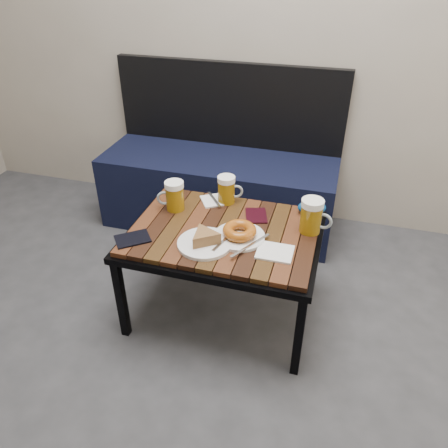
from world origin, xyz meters
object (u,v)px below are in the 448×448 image
(beer_mug_right, at_px, (312,216))
(passport_navy, at_px, (133,239))
(plate_pie, at_px, (205,240))
(passport_burgundy, at_px, (256,216))
(plate_bagel, at_px, (239,233))
(bench, at_px, (220,183))
(beer_mug_left, at_px, (174,196))
(knit_pouch, at_px, (312,208))
(cafe_table, at_px, (224,238))
(beer_mug_centre, at_px, (227,190))

(beer_mug_right, xyz_separation_m, passport_navy, (-0.71, -0.27, -0.07))
(beer_mug_right, height_order, plate_pie, beer_mug_right)
(beer_mug_right, relative_size, passport_burgundy, 1.18)
(plate_bagel, bearing_deg, bench, 112.03)
(beer_mug_left, relative_size, knit_pouch, 1.08)
(passport_navy, bearing_deg, knit_pouch, 82.55)
(cafe_table, relative_size, beer_mug_right, 5.46)
(passport_burgundy, bearing_deg, beer_mug_centre, 135.75)
(cafe_table, bearing_deg, knit_pouch, 34.95)
(beer_mug_centre, height_order, passport_burgundy, beer_mug_centre)
(beer_mug_centre, xyz_separation_m, passport_navy, (-0.30, -0.41, -0.06))
(bench, bearing_deg, plate_bagel, -67.97)
(passport_navy, xyz_separation_m, knit_pouch, (0.70, 0.43, 0.03))
(cafe_table, bearing_deg, passport_navy, -152.70)
(passport_navy, bearing_deg, beer_mug_right, 72.16)
(plate_pie, bearing_deg, plate_bagel, 35.08)
(plate_pie, relative_size, passport_navy, 1.61)
(passport_navy, xyz_separation_m, passport_burgundy, (0.46, 0.33, -0.00))
(plate_bagel, height_order, passport_navy, plate_bagel)
(beer_mug_left, height_order, passport_navy, beer_mug_left)
(plate_pie, xyz_separation_m, plate_bagel, (0.13, 0.09, -0.00))
(passport_navy, bearing_deg, plate_bagel, 68.74)
(beer_mug_right, xyz_separation_m, knit_pouch, (-0.01, 0.15, -0.05))
(beer_mug_left, xyz_separation_m, plate_bagel, (0.35, -0.15, -0.05))
(plate_pie, height_order, passport_burgundy, plate_pie)
(passport_burgundy, bearing_deg, beer_mug_right, -28.46)
(plate_bagel, height_order, knit_pouch, plate_bagel)
(beer_mug_left, distance_m, beer_mug_centre, 0.25)
(cafe_table, bearing_deg, beer_mug_centre, 102.80)
(beer_mug_left, relative_size, passport_burgundy, 1.09)
(beer_mug_left, bearing_deg, passport_navy, 57.59)
(passport_navy, height_order, passport_burgundy, same)
(plate_bagel, xyz_separation_m, passport_navy, (-0.43, -0.14, -0.02))
(beer_mug_centre, relative_size, plate_pie, 0.59)
(bench, height_order, plate_bagel, bench)
(beer_mug_right, bearing_deg, cafe_table, -159.45)
(bench, distance_m, passport_burgundy, 0.75)
(bench, distance_m, passport_navy, 0.98)
(beer_mug_right, height_order, passport_burgundy, beer_mug_right)
(beer_mug_centre, relative_size, passport_navy, 0.95)
(cafe_table, relative_size, plate_bagel, 3.09)
(beer_mug_centre, relative_size, beer_mug_right, 0.88)
(bench, distance_m, knit_pouch, 0.83)
(passport_navy, bearing_deg, bench, 135.31)
(plate_pie, bearing_deg, beer_mug_right, 28.87)
(plate_pie, xyz_separation_m, passport_navy, (-0.31, -0.05, -0.02))
(beer_mug_right, height_order, passport_navy, beer_mug_right)
(beer_mug_centre, xyz_separation_m, plate_pie, (0.01, -0.37, -0.04))
(bench, relative_size, beer_mug_centre, 10.35)
(bench, bearing_deg, beer_mug_right, -48.04)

